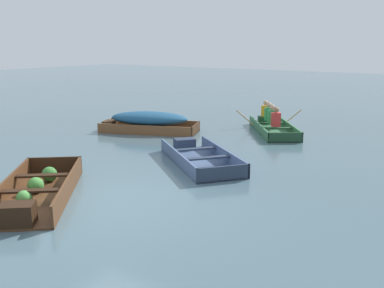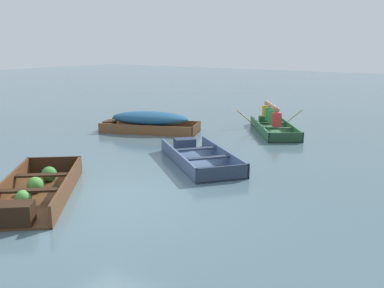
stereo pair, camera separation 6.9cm
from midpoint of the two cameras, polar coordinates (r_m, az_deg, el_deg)
ground_plane at (r=8.28m, az=-11.72°, el=-7.16°), size 80.00×80.00×0.00m
dinghy_dark_varnish_foreground at (r=8.57m, az=-20.19°, el=-5.99°), size 2.88×3.10×0.39m
skiff_slate_blue_near_moored at (r=10.56m, az=0.70°, el=-1.80°), size 3.14×2.82×0.34m
skiff_wooden_brown_mid_moored at (r=14.23m, az=-5.96°, el=3.15°), size 3.39×2.26×0.67m
rowboat_green_with_crew at (r=14.57m, az=10.49°, el=2.60°), size 2.79×3.17×0.88m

